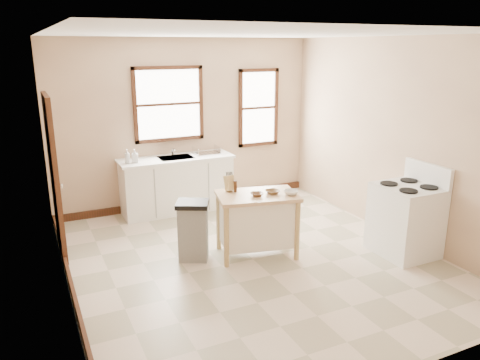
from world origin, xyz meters
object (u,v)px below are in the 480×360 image
pepper_grinder (235,186)px  gas_stove (406,210)px  knife_block (229,184)px  soap_bottle_b (135,156)px  dish_rack (206,151)px  kitchen_island (257,224)px  bowl_b (272,192)px  bowl_c (291,193)px  bowl_a (257,194)px  trash_bin (193,231)px  soap_bottle_a (127,156)px

pepper_grinder → gas_stove: size_ratio=0.12×
knife_block → pepper_grinder: (0.06, -0.06, -0.03)m
pepper_grinder → soap_bottle_b: bearing=116.1°
dish_rack → pepper_grinder: size_ratio=2.82×
kitchen_island → bowl_b: (0.19, -0.06, 0.44)m
knife_block → bowl_c: size_ratio=1.10×
dish_rack → gas_stove: bearing=-40.0°
soap_bottle_b → gas_stove: size_ratio=0.17×
bowl_a → gas_stove: (1.82, -0.74, -0.26)m
soap_bottle_b → dish_rack: 1.22m
bowl_a → trash_bin: bowl_a is taller
pepper_grinder → bowl_a: 0.33m
soap_bottle_b → kitchen_island: bearing=-46.4°
soap_bottle_a → trash_bin: (0.41, -1.78, -0.64)m
trash_bin → bowl_a: bearing=5.8°
soap_bottle_a → dish_rack: bearing=18.9°
dish_rack → pepper_grinder: (-0.33, -1.89, -0.06)m
soap_bottle_b → dish_rack: size_ratio=0.49×
bowl_c → pepper_grinder: bearing=144.9°
dish_rack → pepper_grinder: 1.92m
soap_bottle_a → pepper_grinder: (1.01, -1.80, -0.12)m
knife_block → gas_stove: bearing=-35.8°
dish_rack → kitchen_island: 2.17m
bowl_b → soap_bottle_a: bearing=124.2°
pepper_grinder → dish_rack: bearing=80.0°
bowl_b → bowl_c: size_ratio=0.99×
kitchen_island → bowl_a: (-0.04, -0.07, 0.44)m
bowl_a → gas_stove: gas_stove is taller
dish_rack → knife_block: (-0.39, -1.83, -0.04)m
soap_bottle_a → kitchen_island: soap_bottle_a is taller
soap_bottle_a → gas_stove: size_ratio=0.18×
gas_stove → bowl_b: bearing=155.0°
bowl_c → trash_bin: (-1.18, 0.43, -0.47)m
bowl_c → gas_stove: (1.40, -0.60, -0.26)m
knife_block → bowl_a: 0.41m
soap_bottle_b → bowl_b: (1.28, -2.08, -0.17)m
soap_bottle_a → kitchen_island: 2.43m
soap_bottle_a → trash_bin: 1.94m
knife_block → gas_stove: size_ratio=0.17×
dish_rack → bowl_a: (-0.16, -2.16, -0.12)m
pepper_grinder → kitchen_island: bearing=-44.7°
soap_bottle_b → bowl_a: size_ratio=1.28×
soap_bottle_a → gas_stove: gas_stove is taller
soap_bottle_a → dish_rack: 1.34m
soap_bottle_b → gas_stove: 4.05m
knife_block → pepper_grinder: bearing=-54.9°
bowl_b → kitchen_island: bearing=162.4°
soap_bottle_b → bowl_a: (1.06, -2.08, -0.17)m
dish_rack → knife_block: 1.87m
bowl_b → trash_bin: bowl_b is taller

